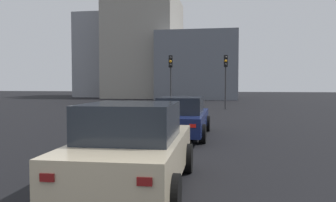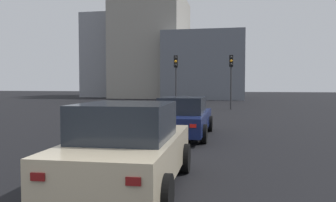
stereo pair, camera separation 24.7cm
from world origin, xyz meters
name	(u,v)px [view 1 (the left image)]	position (x,y,z in m)	size (l,w,h in m)	color
car_navy_lead	(182,117)	(9.35, -0.08, 0.72)	(4.77, 1.97, 1.48)	#141E4C
car_beige_second	(133,148)	(2.81, -0.01, 0.77)	(4.20, 2.13, 1.62)	tan
traffic_light_near_left	(171,71)	(22.31, 2.46, 2.93)	(0.32, 0.28, 4.08)	#2D2D30
traffic_light_near_right	(226,70)	(23.26, -1.62, 2.96)	(0.32, 0.29, 4.12)	#2D2D30
building_facade_left	(200,67)	(44.21, 2.00, 4.21)	(13.42, 10.03, 8.41)	slate
building_facade_center	(146,48)	(46.00, 10.00, 7.21)	(13.17, 9.30, 14.43)	gray
building_facade_right	(112,57)	(48.44, 16.00, 6.08)	(10.67, 8.39, 12.16)	gray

